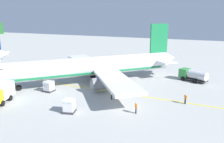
# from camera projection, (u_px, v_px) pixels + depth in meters

# --- Properties ---
(airliner_foreground) EXTENTS (32.67, 31.67, 11.90)m
(airliner_foreground) POSITION_uv_depth(u_px,v_px,m) (92.00, 67.00, 45.58)
(airliner_foreground) COLOR silver
(airliner_foreground) RESTS_ON ground
(service_truck_fuel) EXTENTS (5.76, 3.95, 2.93)m
(service_truck_fuel) POSITION_uv_depth(u_px,v_px,m) (0.00, 93.00, 35.36)
(service_truck_fuel) COLOR yellow
(service_truck_fuel) RESTS_ON ground
(service_truck_baggage) EXTENTS (4.24, 6.17, 2.40)m
(service_truck_baggage) POSITION_uv_depth(u_px,v_px,m) (193.00, 75.00, 47.05)
(service_truck_baggage) COLOR #338C3F
(service_truck_baggage) RESTS_ON ground
(cargo_container_near) EXTENTS (1.71, 1.71, 2.08)m
(cargo_container_near) POSITION_uv_depth(u_px,v_px,m) (49.00, 86.00, 40.54)
(cargo_container_near) COLOR #333338
(cargo_container_near) RESTS_ON ground
(cargo_container_mid) EXTENTS (2.01, 2.01, 2.12)m
(cargo_container_mid) POSITION_uv_depth(u_px,v_px,m) (69.00, 106.00, 31.67)
(cargo_container_mid) COLOR #333338
(cargo_container_mid) RESTS_ON ground
(crew_marshaller) EXTENTS (0.53, 0.45, 1.64)m
(crew_marshaller) POSITION_uv_depth(u_px,v_px,m) (136.00, 107.00, 31.35)
(crew_marshaller) COLOR #191E33
(crew_marshaller) RESTS_ON ground
(crew_loader_left) EXTENTS (0.52, 0.46, 1.60)m
(crew_loader_left) POSITION_uv_depth(u_px,v_px,m) (185.00, 98.00, 34.81)
(crew_loader_left) COLOR #191E33
(crew_loader_left) RESTS_ON ground
(crew_loader_right) EXTENTS (0.47, 0.50, 1.70)m
(crew_loader_right) POSITION_uv_depth(u_px,v_px,m) (111.00, 94.00, 36.63)
(crew_loader_right) COLOR #191E33
(crew_loader_right) RESTS_ON ground
(apron_guide_line) EXTENTS (0.30, 60.00, 0.01)m
(apron_guide_line) POSITION_uv_depth(u_px,v_px,m) (104.00, 91.00, 41.29)
(apron_guide_line) COLOR yellow
(apron_guide_line) RESTS_ON ground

